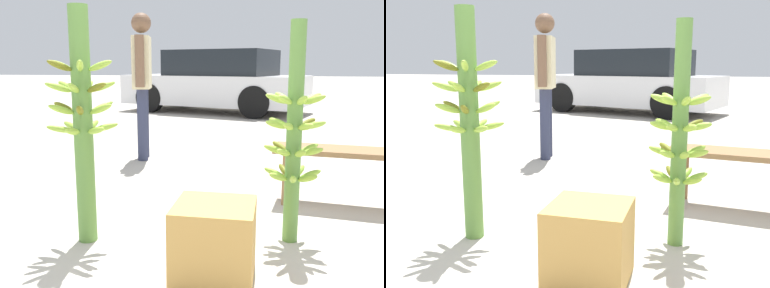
# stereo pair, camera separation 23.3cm
# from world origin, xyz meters

# --- Properties ---
(ground_plane) EXTENTS (80.00, 80.00, 0.00)m
(ground_plane) POSITION_xyz_m (0.00, 0.00, 0.00)
(ground_plane) COLOR #B2AA9E
(banana_stalk_left) EXTENTS (0.43, 0.43, 1.44)m
(banana_stalk_left) POSITION_xyz_m (-0.59, 0.18, 0.76)
(banana_stalk_left) COLOR #5B8C3D
(banana_stalk_left) RESTS_ON ground_plane
(banana_stalk_center) EXTENTS (0.37, 0.37, 1.35)m
(banana_stalk_center) POSITION_xyz_m (0.67, 0.41, 0.67)
(banana_stalk_center) COLOR #5B8C3D
(banana_stalk_center) RESTS_ON ground_plane
(vendor_person) EXTENTS (0.28, 0.64, 1.67)m
(vendor_person) POSITION_xyz_m (-0.96, 2.55, 0.99)
(vendor_person) COLOR #2D334C
(vendor_person) RESTS_ON ground_plane
(market_bench) EXTENTS (1.25, 0.50, 0.45)m
(market_bench) POSITION_xyz_m (1.16, 1.19, 0.38)
(market_bench) COLOR olive
(market_bench) RESTS_ON ground_plane
(parked_car) EXTENTS (4.48, 2.92, 1.42)m
(parked_car) POSITION_xyz_m (-0.81, 7.77, 0.69)
(parked_car) COLOR silver
(parked_car) RESTS_ON ground_plane
(produce_crate) EXTENTS (0.40, 0.40, 0.40)m
(produce_crate) POSITION_xyz_m (0.27, -0.17, 0.20)
(produce_crate) COLOR #C69347
(produce_crate) RESTS_ON ground_plane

